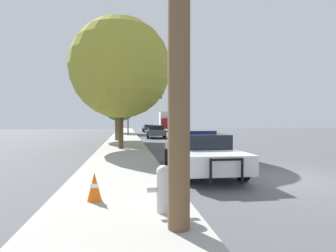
{
  "coord_description": "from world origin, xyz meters",
  "views": [
    {
      "loc": [
        -4.94,
        -7.64,
        1.84
      ],
      "look_at": [
        -0.42,
        20.43,
        1.29
      ],
      "focal_mm": 28.0,
      "sensor_mm": 36.0,
      "label": 1
    }
  ],
  "objects": [
    {
      "name": "car_background_distant",
      "position": [
        -1.24,
        35.68,
        0.68
      ],
      "size": [
        1.93,
        4.22,
        1.23
      ],
      "rotation": [
        0.0,
        0.0,
        0.0
      ],
      "color": "#333856",
      "rests_on": "ground_plane"
    },
    {
      "name": "traffic_light",
      "position": [
        -3.09,
        24.0,
        4.02
      ],
      "size": [
        4.17,
        0.35,
        5.5
      ],
      "color": "#424247",
      "rests_on": "sidewalk_left"
    },
    {
      "name": "tree_sidewalk_far",
      "position": [
        -5.83,
        31.2,
        4.45
      ],
      "size": [
        5.33,
        5.33,
        6.99
      ],
      "color": "brown",
      "rests_on": "sidewalk_left"
    },
    {
      "name": "sidewalk_left",
      "position": [
        -5.1,
        0.0,
        0.07
      ],
      "size": [
        3.0,
        110.0,
        0.13
      ],
      "color": "#A3A099",
      "rests_on": "ground_plane"
    },
    {
      "name": "fire_hydrant",
      "position": [
        -4.25,
        -2.81,
        0.6
      ],
      "size": [
        0.62,
        0.27,
        0.88
      ],
      "color": "#B7BCC1",
      "rests_on": "sidewalk_left"
    },
    {
      "name": "tree_sidewalk_mid",
      "position": [
        -5.72,
        16.04,
        4.92
      ],
      "size": [
        5.66,
        5.66,
        7.62
      ],
      "color": "brown",
      "rests_on": "sidewalk_left"
    },
    {
      "name": "box_truck",
      "position": [
        2.36,
        39.26,
        1.84
      ],
      "size": [
        2.99,
        6.67,
        3.49
      ],
      "rotation": [
        0.0,
        0.0,
        3.08
      ],
      "color": "maroon",
      "rests_on": "ground_plane"
    },
    {
      "name": "ground_plane",
      "position": [
        0.0,
        0.0,
        0.0
      ],
      "size": [
        110.0,
        110.0,
        0.0
      ],
      "primitive_type": "plane",
      "color": "#4F4F54"
    },
    {
      "name": "car_background_midblock",
      "position": [
        -1.73,
        20.39,
        0.74
      ],
      "size": [
        2.28,
        4.2,
        1.38
      ],
      "rotation": [
        0.0,
        0.0,
        -0.09
      ],
      "color": "#474C51",
      "rests_on": "ground_plane"
    },
    {
      "name": "tree_sidewalk_near",
      "position": [
        -5.25,
        8.81,
        5.1
      ],
      "size": [
        6.17,
        6.17,
        8.06
      ],
      "color": "#4C3823",
      "rests_on": "sidewalk_left"
    },
    {
      "name": "police_car",
      "position": [
        -2.29,
        1.58,
        0.74
      ],
      "size": [
        2.19,
        5.36,
        1.47
      ],
      "rotation": [
        0.0,
        0.0,
        3.12
      ],
      "color": "white",
      "rests_on": "ground_plane"
    },
    {
      "name": "traffic_cone",
      "position": [
        -5.61,
        -1.89,
        0.44
      ],
      "size": [
        0.31,
        0.31,
        0.61
      ],
      "color": "orange",
      "rests_on": "sidewalk_left"
    }
  ]
}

